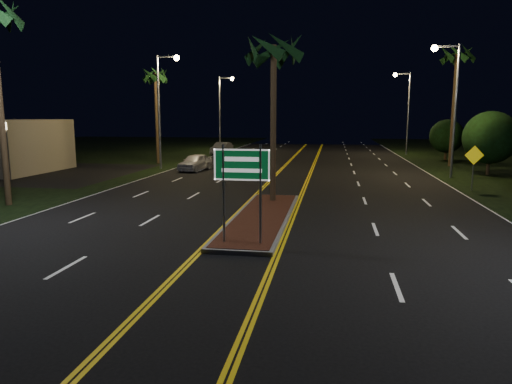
% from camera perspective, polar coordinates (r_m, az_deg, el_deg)
% --- Properties ---
extents(ground, '(120.00, 120.00, 0.00)m').
position_cam_1_polar(ground, '(12.38, -4.31, -10.47)').
color(ground, black).
rests_on(ground, ground).
extents(median_island, '(2.25, 10.25, 0.17)m').
position_cam_1_polar(median_island, '(18.97, 0.74, -3.15)').
color(median_island, gray).
rests_on(median_island, ground).
extents(highway_sign, '(1.80, 0.08, 3.20)m').
position_cam_1_polar(highway_sign, '(14.49, -1.79, 2.25)').
color(highway_sign, gray).
rests_on(highway_sign, ground).
extents(streetlight_left_mid, '(1.91, 0.44, 9.00)m').
position_cam_1_polar(streetlight_left_mid, '(37.80, -11.53, 11.41)').
color(streetlight_left_mid, gray).
rests_on(streetlight_left_mid, ground).
extents(streetlight_left_far, '(1.91, 0.44, 9.00)m').
position_cam_1_polar(streetlight_left_far, '(56.93, -4.20, 10.82)').
color(streetlight_left_far, gray).
rests_on(streetlight_left_far, ground).
extents(streetlight_right_mid, '(1.91, 0.44, 9.00)m').
position_cam_1_polar(streetlight_right_mid, '(34.23, 23.13, 11.08)').
color(streetlight_right_mid, gray).
rests_on(streetlight_right_mid, ground).
extents(streetlight_right_far, '(1.91, 0.44, 9.00)m').
position_cam_1_polar(streetlight_right_far, '(53.88, 18.15, 10.47)').
color(streetlight_right_far, gray).
rests_on(streetlight_right_far, ground).
extents(palm_median, '(2.40, 2.40, 8.30)m').
position_cam_1_polar(palm_median, '(22.19, 2.23, 17.34)').
color(palm_median, '#382819').
rests_on(palm_median, ground).
extents(palm_left_far, '(2.40, 2.40, 8.80)m').
position_cam_1_polar(palm_left_far, '(42.44, -12.48, 13.96)').
color(palm_left_far, '#382819').
rests_on(palm_left_far, ground).
extents(palm_right_far, '(2.40, 2.40, 10.30)m').
position_cam_1_polar(palm_right_far, '(42.77, 23.83, 15.25)').
color(palm_right_far, '#382819').
rests_on(palm_right_far, ground).
extents(shrub_mid, '(3.78, 3.78, 4.62)m').
position_cam_1_polar(shrub_mid, '(37.05, 27.24, 6.07)').
color(shrub_mid, '#382819').
rests_on(shrub_mid, ground).
extents(shrub_far, '(3.24, 3.24, 3.96)m').
position_cam_1_polar(shrub_far, '(48.59, 22.73, 6.46)').
color(shrub_far, '#382819').
rests_on(shrub_far, ground).
extents(car_near, '(2.70, 4.91, 1.55)m').
position_cam_1_polar(car_near, '(36.35, -7.61, 3.89)').
color(car_near, silver).
rests_on(car_near, ground).
extents(car_far, '(2.54, 4.95, 1.58)m').
position_cam_1_polar(car_far, '(51.73, -4.30, 5.58)').
color(car_far, '#999DA2').
rests_on(car_far, ground).
extents(warning_sign, '(1.08, 0.17, 2.58)m').
position_cam_1_polar(warning_sign, '(28.87, 25.57, 3.47)').
color(warning_sign, gray).
rests_on(warning_sign, ground).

